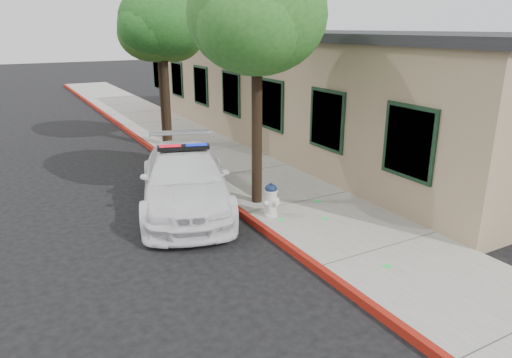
% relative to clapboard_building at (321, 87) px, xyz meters
% --- Properties ---
extents(ground, '(120.00, 120.00, 0.00)m').
position_rel_clapboard_building_xyz_m(ground, '(-6.69, -9.00, -2.13)').
color(ground, black).
rests_on(ground, ground).
extents(sidewalk, '(3.20, 60.00, 0.15)m').
position_rel_clapboard_building_xyz_m(sidewalk, '(-5.09, -6.00, -2.05)').
color(sidewalk, gray).
rests_on(sidewalk, ground).
extents(red_curb, '(0.14, 60.00, 0.16)m').
position_rel_clapboard_building_xyz_m(red_curb, '(-6.63, -6.00, -2.05)').
color(red_curb, maroon).
rests_on(red_curb, ground).
extents(clapboard_building, '(7.30, 20.89, 4.24)m').
position_rel_clapboard_building_xyz_m(clapboard_building, '(0.00, 0.00, 0.00)').
color(clapboard_building, tan).
rests_on(clapboard_building, ground).
extents(police_car, '(3.66, 5.64, 1.64)m').
position_rel_clapboard_building_xyz_m(police_car, '(-7.59, -4.61, -1.36)').
color(police_car, white).
rests_on(police_car, ground).
extents(fire_hydrant, '(0.46, 0.40, 0.80)m').
position_rel_clapboard_building_xyz_m(fire_hydrant, '(-6.17, -6.45, -1.57)').
color(fire_hydrant, silver).
rests_on(fire_hydrant, sidewalk).
extents(street_tree_near, '(3.24, 3.23, 5.87)m').
position_rel_clapboard_building_xyz_m(street_tree_near, '(-5.98, -5.46, 2.40)').
color(street_tree_near, black).
rests_on(street_tree_near, sidewalk).
extents(street_tree_mid, '(3.22, 3.01, 5.74)m').
position_rel_clapboard_building_xyz_m(street_tree_mid, '(-5.98, 1.33, 2.35)').
color(street_tree_mid, black).
rests_on(street_tree_mid, sidewalk).
extents(street_tree_far, '(3.15, 2.89, 5.47)m').
position_rel_clapboard_building_xyz_m(street_tree_far, '(-5.97, 1.66, 2.13)').
color(street_tree_far, black).
rests_on(street_tree_far, sidewalk).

